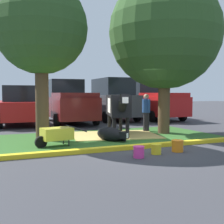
% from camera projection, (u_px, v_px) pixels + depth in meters
% --- Properties ---
extents(ground_plane, '(80.00, 80.00, 0.00)m').
position_uv_depth(ground_plane, '(138.00, 146.00, 9.12)').
color(ground_plane, '#38383D').
extents(grass_island, '(8.08, 4.32, 0.02)m').
position_uv_depth(grass_island, '(110.00, 137.00, 10.81)').
color(grass_island, '#2D5B23').
rests_on(grass_island, ground).
extents(curb_yellow, '(9.28, 0.24, 0.12)m').
position_uv_depth(curb_yellow, '(140.00, 146.00, 8.69)').
color(curb_yellow, yellow).
rests_on(curb_yellow, ground).
extents(hay_bedding, '(3.60, 2.97, 0.04)m').
position_uv_depth(hay_bedding, '(115.00, 135.00, 11.25)').
color(hay_bedding, tan).
rests_on(hay_bedding, ground).
extents(shade_tree_left, '(3.21, 3.21, 5.49)m').
position_uv_depth(shade_tree_left, '(41.00, 29.00, 10.01)').
color(shade_tree_left, '#4C3823').
rests_on(shade_tree_left, ground).
extents(shade_tree_right, '(4.46, 4.46, 6.27)m').
position_uv_depth(shade_tree_right, '(165.00, 33.00, 11.61)').
color(shade_tree_right, '#4C3823').
rests_on(shade_tree_right, ground).
extents(cow_holstein, '(1.33, 3.06, 1.61)m').
position_uv_depth(cow_holstein, '(118.00, 106.00, 11.33)').
color(cow_holstein, black).
rests_on(cow_holstein, ground).
extents(calf_lying, '(0.93, 1.30, 0.48)m').
position_uv_depth(calf_lying, '(111.00, 134.00, 9.96)').
color(calf_lying, black).
rests_on(calf_lying, ground).
extents(person_handler, '(0.34, 0.53, 1.60)m').
position_uv_depth(person_handler, '(146.00, 112.00, 12.38)').
color(person_handler, black).
rests_on(person_handler, ground).
extents(wheelbarrow, '(1.62, 0.73, 0.63)m').
position_uv_depth(wheelbarrow, '(56.00, 134.00, 8.94)').
color(wheelbarrow, gold).
rests_on(wheelbarrow, ground).
extents(bucket_pink, '(0.30, 0.30, 0.30)m').
position_uv_depth(bucket_pink, '(139.00, 152.00, 7.42)').
color(bucket_pink, '#EA3893').
rests_on(bucket_pink, ground).
extents(bucket_yellow, '(0.29, 0.29, 0.27)m').
position_uv_depth(bucket_yellow, '(156.00, 149.00, 7.86)').
color(bucket_yellow, yellow).
rests_on(bucket_yellow, ground).
extents(bucket_orange, '(0.34, 0.34, 0.33)m').
position_uv_depth(bucket_orange, '(177.00, 146.00, 8.19)').
color(bucket_orange, orange).
rests_on(bucket_orange, ground).
extents(sedan_red, '(2.16, 4.47, 2.02)m').
position_uv_depth(sedan_red, '(19.00, 106.00, 15.14)').
color(sedan_red, red).
rests_on(sedan_red, ground).
extents(pickup_truck_maroon, '(2.39, 5.48, 2.42)m').
position_uv_depth(pickup_truck_maroon, '(69.00, 103.00, 16.19)').
color(pickup_truck_maroon, maroon).
rests_on(pickup_truck_maroon, ground).
extents(suv_dark_grey, '(2.27, 4.67, 2.52)m').
position_uv_depth(suv_dark_grey, '(112.00, 99.00, 17.74)').
color(suv_dark_grey, '#3D3D42').
rests_on(suv_dark_grey, ground).
extents(pickup_truck_black, '(2.39, 5.48, 2.42)m').
position_uv_depth(pickup_truck_black, '(153.00, 101.00, 18.56)').
color(pickup_truck_black, red).
rests_on(pickup_truck_black, ground).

